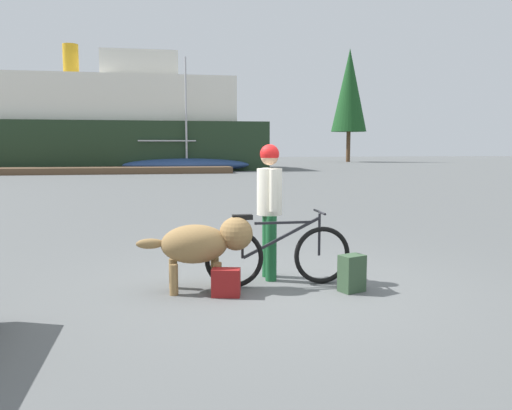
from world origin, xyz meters
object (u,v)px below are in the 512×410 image
Objects in this scene: ferry_boat at (112,126)px; sailboat_moored at (187,165)px; dog at (204,243)px; person_cyclist at (269,198)px; bicycle at (278,254)px; backpack at (352,273)px; handbag_pannier at (226,283)px.

ferry_boat is 2.59× the size of sailboat_moored.
sailboat_moored reaches higher than dog.
person_cyclist is 0.20× the size of sailboat_moored.
sailboat_moored is (0.40, 29.53, -0.56)m from person_cyclist.
ferry_boat is at bearing 98.11° from bicycle.
bicycle is at bearing 2.14° from dog.
person_cyclist is 1.07m from dog.
ferry_boat reaches higher than person_cyclist.
person_cyclist is at bearing 94.71° from bicycle.
ferry_boat is at bearing 96.62° from dog.
ferry_boat reaches higher than sailboat_moored.
sailboat_moored reaches higher than bicycle.
bicycle is 0.21× the size of sailboat_moored.
bicycle reaches higher than backpack.
bicycle is 1.05× the size of person_cyclist.
handbag_pannier is (0.22, -0.31, -0.41)m from dog.
dog is at bearing -92.43° from sailboat_moored.
backpack is (1.70, -0.37, -0.35)m from dog.
person_cyclist is 1.30m from handbag_pannier.
dog is at bearing -155.84° from person_cyclist.
backpack is (0.80, -0.41, -0.17)m from bicycle.
bicycle is at bearing 26.81° from handbag_pannier.
bicycle is 0.79m from handbag_pannier.
person_cyclist reaches higher than dog.
person_cyclist is at bearing 24.16° from dog.
handbag_pannier is at bearing -54.18° from dog.
sailboat_moored is (-0.43, 30.29, 0.26)m from backpack.
bicycle is 1.33× the size of dog.
ferry_boat reaches higher than backpack.
backpack is 1.36× the size of handbag_pannier.
bicycle reaches higher than handbag_pannier.
ferry_boat is (-4.85, 33.87, 2.18)m from person_cyclist.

